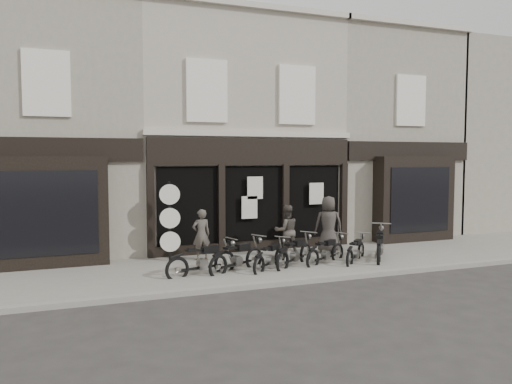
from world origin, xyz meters
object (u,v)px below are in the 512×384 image
object	(u,v)px
motorcycle_5	(356,253)
advert_sign_post	(170,225)
motorcycle_0	(203,263)
motorcycle_2	(270,260)
man_left	(201,235)
motorcycle_3	(295,255)
man_right	(328,224)
man_centre	(286,231)
motorcycle_6	(380,248)
motorcycle_4	(326,254)
motorcycle_1	(237,260)

from	to	relation	value
motorcycle_5	advert_sign_post	size ratio (longest dim) A/B	0.60
motorcycle_0	motorcycle_5	xyz separation A→B (m)	(4.77, -0.04, -0.05)
motorcycle_2	man_left	distance (m)	2.43
motorcycle_3	man_right	size ratio (longest dim) A/B	0.95
motorcycle_2	man_left	xyz separation A→B (m)	(-1.55, 1.80, 0.54)
man_centre	man_left	bearing A→B (deg)	-4.43
motorcycle_3	motorcycle_6	size ratio (longest dim) A/B	0.90
motorcycle_4	motorcycle_5	world-z (taller)	motorcycle_4
motorcycle_3	man_centre	size ratio (longest dim) A/B	1.09
motorcycle_3	man_left	size ratio (longest dim) A/B	1.14
motorcycle_1	advert_sign_post	bearing A→B (deg)	102.35
motorcycle_3	man_centre	world-z (taller)	man_centre
motorcycle_3	man_centre	xyz separation A→B (m)	(0.29, 1.26, 0.54)
motorcycle_2	man_right	xyz separation A→B (m)	(2.67, 1.44, 0.69)
motorcycle_0	man_right	world-z (taller)	man_right
man_left	motorcycle_2	bearing A→B (deg)	126.72
motorcycle_6	motorcycle_3	bearing A→B (deg)	125.86
motorcycle_4	motorcycle_6	bearing A→B (deg)	-28.98
motorcycle_5	man_centre	xyz separation A→B (m)	(-1.67, 1.43, 0.58)
motorcycle_5	motorcycle_3	bearing A→B (deg)	131.76
motorcycle_2	motorcycle_3	size ratio (longest dim) A/B	0.88
motorcycle_0	motorcycle_1	bearing A→B (deg)	-8.14
motorcycle_2	man_right	distance (m)	3.11
motorcycle_4	motorcycle_0	bearing A→B (deg)	153.43
man_left	man_right	xyz separation A→B (m)	(4.22, -0.36, 0.16)
motorcycle_6	motorcycle_0	bearing A→B (deg)	127.63
motorcycle_2	motorcycle_5	size ratio (longest dim) A/B	1.04
motorcycle_0	advert_sign_post	world-z (taller)	advert_sign_post
motorcycle_4	man_centre	size ratio (longest dim) A/B	1.09
man_right	motorcycle_0	bearing A→B (deg)	37.81
motorcycle_4	man_centre	world-z (taller)	man_centre
motorcycle_6	man_centre	xyz separation A→B (m)	(-2.62, 1.30, 0.50)
motorcycle_2	motorcycle_5	world-z (taller)	motorcycle_2
motorcycle_3	motorcycle_4	bearing A→B (deg)	-38.07
man_left	advert_sign_post	xyz separation A→B (m)	(-0.93, 0.17, 0.33)
man_centre	man_right	distance (m)	1.54
motorcycle_3	advert_sign_post	bearing A→B (deg)	114.33
motorcycle_1	motorcycle_5	size ratio (longest dim) A/B	1.28
motorcycle_2	motorcycle_4	distance (m)	1.86
motorcycle_2	motorcycle_5	xyz separation A→B (m)	(2.80, -0.04, -0.01)
motorcycle_4	advert_sign_post	bearing A→B (deg)	128.71
motorcycle_2	motorcycle_3	bearing A→B (deg)	-31.66
motorcycle_3	motorcycle_4	xyz separation A→B (m)	(1.02, -0.02, -0.02)
man_left	motorcycle_0	bearing A→B (deg)	72.52
man_right	motorcycle_2	bearing A→B (deg)	49.01
motorcycle_0	motorcycle_4	distance (m)	3.84
motorcycle_4	advert_sign_post	world-z (taller)	advert_sign_post
motorcycle_1	motorcycle_2	world-z (taller)	motorcycle_1
motorcycle_5	advert_sign_post	world-z (taller)	advert_sign_post
motorcycle_4	motorcycle_5	bearing A→B (deg)	-37.59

